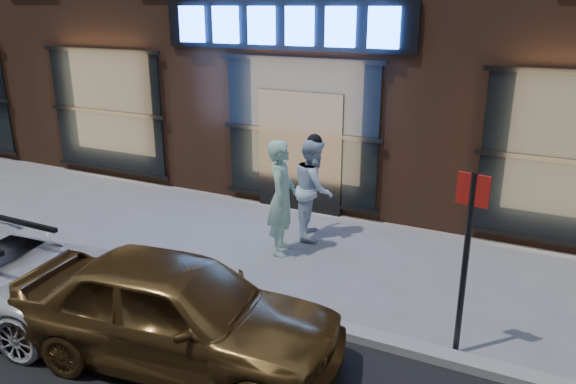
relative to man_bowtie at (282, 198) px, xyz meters
name	(u,v)px	position (x,y,z in m)	size (l,w,h in m)	color
ground	(184,293)	(-0.62, -1.91, -0.97)	(90.00, 90.00, 0.00)	slate
curb	(184,289)	(-0.62, -1.91, -0.91)	(60.00, 0.25, 0.12)	gray
man_bowtie	(282,198)	(0.00, 0.00, 0.00)	(0.70, 0.46, 1.93)	#A2D6BC
man_cap	(314,188)	(0.19, 0.88, -0.07)	(0.87, 0.68, 1.79)	white
gold_sedan	(177,311)	(0.31, -3.26, -0.30)	(1.56, 3.88, 1.32)	brown
sign_post	(467,249)	(3.19, -1.67, 0.41)	(0.36, 0.10, 2.27)	#262628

